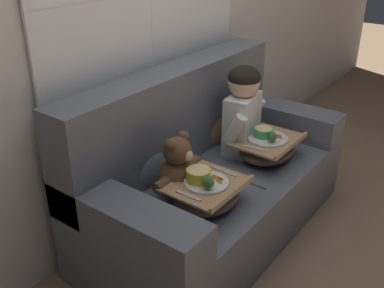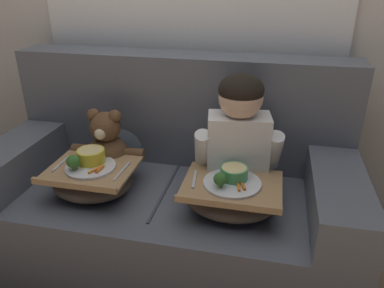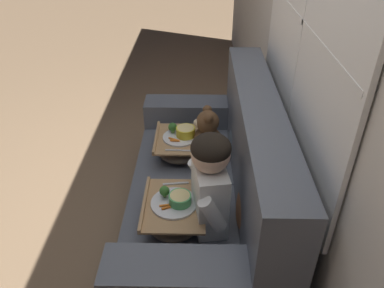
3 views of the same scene
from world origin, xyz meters
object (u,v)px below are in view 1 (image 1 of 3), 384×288
at_px(couch, 207,177).
at_px(child_figure, 243,106).
at_px(lap_tray_child, 267,147).
at_px(lap_tray_teddy, 206,192).
at_px(throw_pillow_behind_teddy, 149,157).
at_px(teddy_bear, 178,170).
at_px(throw_pillow_behind_child, 215,120).

xyz_separation_m(couch, child_figure, (0.32, -0.03, 0.36)).
xyz_separation_m(couch, lap_tray_child, (0.32, -0.22, 0.13)).
xyz_separation_m(lap_tray_child, lap_tray_teddy, (-0.64, 0.00, 0.00)).
bearing_deg(lap_tray_teddy, child_figure, 15.80).
xyz_separation_m(throw_pillow_behind_teddy, teddy_bear, (0.00, -0.20, -0.01)).
distance_m(throw_pillow_behind_teddy, lap_tray_teddy, 0.39).
bearing_deg(throw_pillow_behind_child, child_figure, -89.95).
height_order(throw_pillow_behind_child, throw_pillow_behind_teddy, throw_pillow_behind_teddy).
bearing_deg(throw_pillow_behind_teddy, teddy_bear, -89.93).
xyz_separation_m(throw_pillow_behind_teddy, lap_tray_child, (0.64, -0.38, -0.08)).
bearing_deg(couch, lap_tray_teddy, -146.20).
relative_size(couch, child_figure, 3.13).
bearing_deg(lap_tray_child, lap_tray_teddy, 179.92).
xyz_separation_m(teddy_bear, lap_tray_child, (0.64, -0.18, -0.07)).
bearing_deg(lap_tray_child, throw_pillow_behind_teddy, 149.04).
distance_m(couch, lap_tray_child, 0.41).
height_order(child_figure, teddy_bear, child_figure).
xyz_separation_m(throw_pillow_behind_child, lap_tray_child, (-0.00, -0.38, -0.08)).
height_order(couch, throw_pillow_behind_child, couch).
height_order(child_figure, lap_tray_child, child_figure).
relative_size(lap_tray_child, lap_tray_teddy, 1.07).
distance_m(throw_pillow_behind_child, throw_pillow_behind_teddy, 0.64).
relative_size(throw_pillow_behind_teddy, lap_tray_child, 0.85).
distance_m(teddy_bear, lap_tray_child, 0.66).
relative_size(couch, lap_tray_child, 4.18).
height_order(couch, lap_tray_teddy, couch).
relative_size(throw_pillow_behind_teddy, child_figure, 0.63).
height_order(child_figure, lap_tray_teddy, child_figure).
distance_m(teddy_bear, lap_tray_teddy, 0.19).
height_order(lap_tray_child, lap_tray_teddy, lap_tray_teddy).
bearing_deg(throw_pillow_behind_child, lap_tray_teddy, -149.17).
height_order(teddy_bear, lap_tray_teddy, teddy_bear).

